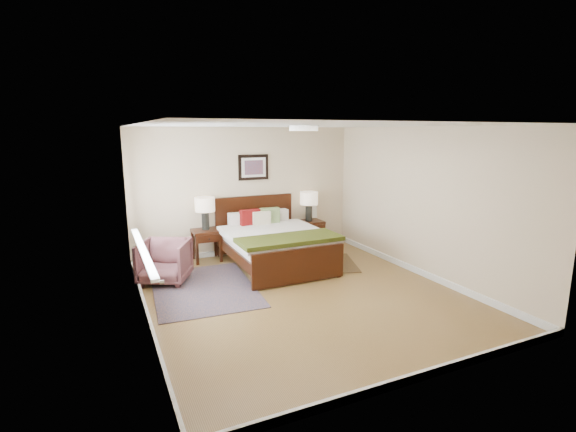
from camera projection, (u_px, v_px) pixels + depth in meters
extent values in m
plane|color=olive|center=(302.00, 294.00, 6.30)|extent=(5.00, 5.00, 0.00)
cube|color=beige|center=(246.00, 191.00, 8.28)|extent=(4.50, 0.04, 2.50)
cube|color=beige|center=(425.00, 261.00, 3.83)|extent=(4.50, 0.04, 2.50)
cube|color=beige|center=(140.00, 228.00, 5.13)|extent=(0.04, 5.00, 2.50)
cube|color=beige|center=(423.00, 202.00, 6.98)|extent=(0.04, 5.00, 2.50)
cube|color=white|center=(304.00, 125.00, 5.81)|extent=(4.50, 5.00, 0.02)
cube|color=silver|center=(136.00, 207.00, 5.73)|extent=(0.02, 2.72, 1.32)
cube|color=silver|center=(137.00, 207.00, 5.74)|extent=(0.01, 2.60, 1.20)
cube|color=silver|center=(143.00, 250.00, 5.88)|extent=(0.10, 2.72, 0.04)
cube|color=silver|center=(164.00, 287.00, 3.61)|extent=(0.01, 1.00, 2.18)
cube|color=brown|center=(165.00, 291.00, 3.62)|extent=(0.01, 0.90, 2.10)
cylinder|color=#999999|center=(162.00, 282.00, 3.98)|extent=(0.04, 0.04, 0.04)
cylinder|color=white|center=(304.00, 128.00, 5.81)|extent=(0.40, 0.40, 0.07)
cylinder|color=beige|center=(304.00, 126.00, 5.81)|extent=(0.44, 0.44, 0.01)
cube|color=black|center=(255.00, 223.00, 8.44)|extent=(1.62, 0.06, 1.13)
cube|color=black|center=(299.00, 266.00, 6.67)|extent=(1.62, 0.06, 0.57)
cube|color=black|center=(234.00, 254.00, 7.26)|extent=(0.06, 2.03, 0.18)
cube|color=black|center=(312.00, 244.00, 7.89)|extent=(0.06, 2.03, 0.18)
cube|color=silver|center=(274.00, 242.00, 7.55)|extent=(1.52, 2.01, 0.22)
cube|color=silver|center=(276.00, 235.00, 7.43)|extent=(1.70, 1.78, 0.10)
cube|color=#353810|center=(290.00, 239.00, 6.92)|extent=(1.74, 0.70, 0.07)
cube|color=silver|center=(241.00, 219.00, 8.04)|extent=(0.51, 0.18, 0.26)
cube|color=silver|center=(275.00, 216.00, 8.34)|extent=(0.51, 0.18, 0.26)
cube|color=#5D0A0A|center=(250.00, 218.00, 7.98)|extent=(0.39, 0.17, 0.32)
cube|color=#6F884E|center=(270.00, 216.00, 8.15)|extent=(0.39, 0.16, 0.32)
cube|color=beige|center=(261.00, 219.00, 8.00)|extent=(0.35, 0.13, 0.28)
cube|color=black|center=(253.00, 167.00, 8.22)|extent=(0.62, 0.03, 0.50)
cube|color=silver|center=(254.00, 167.00, 8.21)|extent=(0.50, 0.01, 0.38)
cube|color=#A52D23|center=(254.00, 167.00, 8.20)|extent=(0.38, 0.01, 0.28)
cube|color=black|center=(206.00, 231.00, 7.84)|extent=(0.51, 0.46, 0.05)
cube|color=black|center=(197.00, 250.00, 7.63)|extent=(0.05, 0.05, 0.56)
cube|color=black|center=(221.00, 248.00, 7.82)|extent=(0.05, 0.05, 0.56)
cube|color=black|center=(193.00, 245.00, 7.98)|extent=(0.05, 0.05, 0.56)
cube|color=black|center=(215.00, 243.00, 8.17)|extent=(0.05, 0.05, 0.56)
cube|color=black|center=(209.00, 239.00, 7.67)|extent=(0.45, 0.03, 0.14)
cube|color=black|center=(309.00, 222.00, 8.74)|extent=(0.58, 0.43, 0.05)
cube|color=black|center=(302.00, 239.00, 8.53)|extent=(0.05, 0.05, 0.53)
cube|color=black|center=(324.00, 236.00, 8.74)|extent=(0.05, 0.05, 0.53)
cube|color=black|center=(294.00, 235.00, 8.86)|extent=(0.05, 0.05, 0.53)
cube|color=black|center=(315.00, 232.00, 9.07)|extent=(0.05, 0.05, 0.53)
cube|color=black|center=(313.00, 229.00, 8.58)|extent=(0.52, 0.03, 0.14)
cube|color=black|center=(309.00, 241.00, 8.82)|extent=(0.52, 0.37, 0.03)
cube|color=black|center=(309.00, 240.00, 8.82)|extent=(0.21, 0.27, 0.03)
cube|color=black|center=(309.00, 238.00, 8.81)|extent=(0.21, 0.27, 0.03)
cube|color=black|center=(309.00, 236.00, 8.80)|extent=(0.21, 0.27, 0.03)
cube|color=black|center=(309.00, 235.00, 8.80)|extent=(0.21, 0.27, 0.03)
cube|color=black|center=(309.00, 233.00, 8.79)|extent=(0.21, 0.27, 0.03)
cube|color=black|center=(309.00, 232.00, 8.78)|extent=(0.21, 0.27, 0.03)
cylinder|color=black|center=(205.00, 221.00, 7.80)|extent=(0.14, 0.14, 0.32)
cylinder|color=black|center=(205.00, 212.00, 7.77)|extent=(0.02, 0.02, 0.06)
cylinder|color=beige|center=(205.00, 204.00, 7.74)|extent=(0.37, 0.37, 0.26)
cylinder|color=black|center=(309.00, 213.00, 8.70)|extent=(0.14, 0.14, 0.32)
cylinder|color=black|center=(309.00, 205.00, 8.67)|extent=(0.02, 0.02, 0.06)
cylinder|color=beige|center=(309.00, 198.00, 8.64)|extent=(0.37, 0.37, 0.26)
imported|color=brown|center=(164.00, 262.00, 6.75)|extent=(1.01, 1.01, 0.69)
cube|color=#0B1A3B|center=(204.00, 288.00, 6.53)|extent=(1.66, 2.24, 0.01)
cube|color=black|center=(334.00, 263.00, 7.78)|extent=(1.09, 1.33, 0.01)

